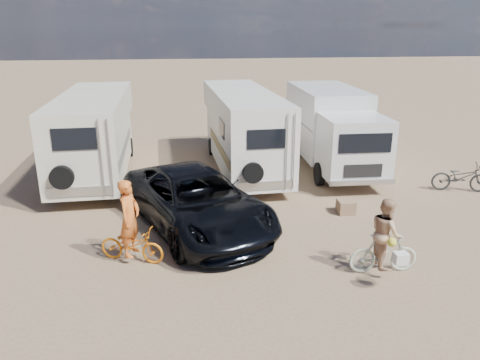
{
  "coord_description": "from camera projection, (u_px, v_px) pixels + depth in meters",
  "views": [
    {
      "loc": [
        -2.23,
        -10.15,
        5.37
      ],
      "look_at": [
        -0.59,
        1.82,
        1.3
      ],
      "focal_mm": 34.5,
      "sensor_mm": 36.0,
      "label": 1
    }
  ],
  "objects": [
    {
      "name": "rider_man",
      "position": [
        130.0,
        225.0,
        10.77
      ],
      "size": [
        0.66,
        0.79,
        1.86
      ],
      "primitive_type": "imported",
      "rotation": [
        0.0,
        0.0,
        1.19
      ],
      "color": "orange",
      "rests_on": "ground"
    },
    {
      "name": "bike_man",
      "position": [
        132.0,
        245.0,
        10.93
      ],
      "size": [
        1.7,
        1.11,
        0.84
      ],
      "primitive_type": "imported",
      "rotation": [
        0.0,
        0.0,
        1.19
      ],
      "color": "orange",
      "rests_on": "ground"
    },
    {
      "name": "box_truck",
      "position": [
        333.0,
        130.0,
        17.89
      ],
      "size": [
        2.5,
        6.92,
        3.01
      ],
      "primitive_type": null,
      "rotation": [
        0.0,
        0.0,
        -0.03
      ],
      "color": "silver",
      "rests_on": "ground"
    },
    {
      "name": "rv_left",
      "position": [
        95.0,
        135.0,
        17.05
      ],
      "size": [
        2.46,
        7.9,
        2.99
      ],
      "primitive_type": null,
      "rotation": [
        0.0,
        0.0,
        0.03
      ],
      "color": "beige",
      "rests_on": "ground"
    },
    {
      "name": "dark_suv",
      "position": [
        196.0,
        200.0,
        12.64
      ],
      "size": [
        4.61,
        6.34,
        1.6
      ],
      "primitive_type": "imported",
      "rotation": [
        0.0,
        0.0,
        0.38
      ],
      "color": "black",
      "rests_on": "ground"
    },
    {
      "name": "rider_woman",
      "position": [
        385.0,
        240.0,
        10.31
      ],
      "size": [
        0.65,
        0.81,
        1.61
      ],
      "primitive_type": "imported",
      "rotation": [
        0.0,
        0.0,
        1.52
      ],
      "color": "tan",
      "rests_on": "ground"
    },
    {
      "name": "crate",
      "position": [
        346.0,
        207.0,
        13.82
      ],
      "size": [
        0.51,
        0.51,
        0.39
      ],
      "primitive_type": "cube",
      "rotation": [
        0.0,
        0.0,
        -0.04
      ],
      "color": "#806047",
      "rests_on": "ground"
    },
    {
      "name": "cooler",
      "position": [
        192.0,
        204.0,
        14.02
      ],
      "size": [
        0.57,
        0.46,
        0.41
      ],
      "primitive_type": "cube",
      "rotation": [
        0.0,
        0.0,
        -0.17
      ],
      "color": "#30598E",
      "rests_on": "ground"
    },
    {
      "name": "bike_woman",
      "position": [
        384.0,
        253.0,
        10.42
      ],
      "size": [
        1.59,
        0.53,
        0.94
      ],
      "primitive_type": "imported",
      "rotation": [
        0.0,
        0.0,
        1.52
      ],
      "color": "beige",
      "rests_on": "ground"
    },
    {
      "name": "bike_parked",
      "position": [
        461.0,
        177.0,
        15.58
      ],
      "size": [
        1.98,
        1.14,
        0.99
      ],
      "primitive_type": "imported",
      "rotation": [
        0.0,
        0.0,
        1.3
      ],
      "color": "#242725",
      "rests_on": "ground"
    },
    {
      "name": "rv_main",
      "position": [
        243.0,
        131.0,
        17.63
      ],
      "size": [
        2.44,
        7.77,
        3.01
      ],
      "primitive_type": null,
      "rotation": [
        0.0,
        0.0,
        0.04
      ],
      "color": "white",
      "rests_on": "ground"
    },
    {
      "name": "ground",
      "position": [
        273.0,
        251.0,
        11.53
      ],
      "size": [
        140.0,
        140.0,
        0.0
      ],
      "primitive_type": "plane",
      "color": "#907355",
      "rests_on": "ground"
    }
  ]
}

